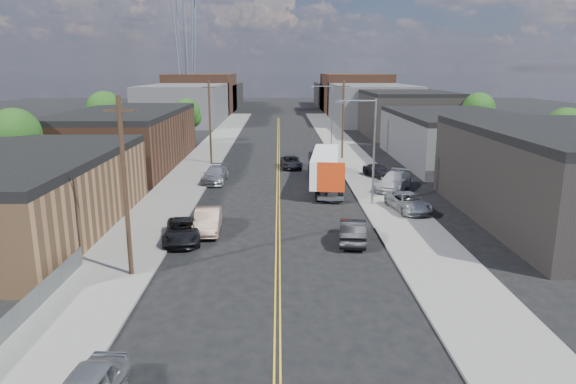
{
  "coord_description": "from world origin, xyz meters",
  "views": [
    {
      "loc": [
        0.1,
        -17.02,
        11.32
      ],
      "look_at": [
        0.75,
        19.62,
        2.5
      ],
      "focal_mm": 32.0,
      "sensor_mm": 36.0,
      "label": 1
    }
  ],
  "objects_px": {
    "semi_truck": "(324,166)",
    "car_right_lot_b": "(394,181)",
    "car_left_b": "(208,221)",
    "car_right_lot_a": "(408,202)",
    "car_ahead_truck": "(291,162)",
    "car_left_d": "(215,175)",
    "car_right_oncoming": "(353,231)",
    "car_left_c": "(183,231)",
    "car_right_lot_c": "(378,170)"
  },
  "relations": [
    {
      "from": "semi_truck",
      "to": "car_right_lot_b",
      "type": "distance_m",
      "value": 6.92
    },
    {
      "from": "car_left_b",
      "to": "car_right_lot_a",
      "type": "bearing_deg",
      "value": 14.11
    },
    {
      "from": "car_right_lot_a",
      "to": "car_ahead_truck",
      "type": "height_order",
      "value": "car_right_lot_a"
    },
    {
      "from": "car_ahead_truck",
      "to": "car_left_d",
      "type": "bearing_deg",
      "value": -140.03
    },
    {
      "from": "semi_truck",
      "to": "car_right_oncoming",
      "type": "xyz_separation_m",
      "value": [
        0.5,
        -16.73,
        -1.27
      ]
    },
    {
      "from": "car_left_d",
      "to": "car_right_lot_a",
      "type": "bearing_deg",
      "value": -31.65
    },
    {
      "from": "car_left_d",
      "to": "car_right_lot_b",
      "type": "height_order",
      "value": "car_right_lot_b"
    },
    {
      "from": "car_left_c",
      "to": "car_right_lot_a",
      "type": "height_order",
      "value": "car_right_lot_a"
    },
    {
      "from": "car_left_c",
      "to": "car_ahead_truck",
      "type": "xyz_separation_m",
      "value": [
        7.9,
        26.0,
        -0.04
      ]
    },
    {
      "from": "car_right_oncoming",
      "to": "car_left_d",
      "type": "bearing_deg",
      "value": -51.29
    },
    {
      "from": "car_right_lot_b",
      "to": "car_right_lot_c",
      "type": "relative_size",
      "value": 1.39
    },
    {
      "from": "car_left_b",
      "to": "car_left_c",
      "type": "height_order",
      "value": "car_left_b"
    },
    {
      "from": "car_left_b",
      "to": "car_left_d",
      "type": "distance_m",
      "value": 16.42
    },
    {
      "from": "car_ahead_truck",
      "to": "semi_truck",
      "type": "bearing_deg",
      "value": -76.88
    },
    {
      "from": "car_left_c",
      "to": "car_right_lot_b",
      "type": "bearing_deg",
      "value": 32.71
    },
    {
      "from": "semi_truck",
      "to": "car_left_c",
      "type": "distance_m",
      "value": 19.66
    },
    {
      "from": "car_left_b",
      "to": "car_right_oncoming",
      "type": "distance_m",
      "value": 10.29
    },
    {
      "from": "semi_truck",
      "to": "car_left_b",
      "type": "bearing_deg",
      "value": -116.73
    },
    {
      "from": "car_left_c",
      "to": "car_right_lot_c",
      "type": "distance_m",
      "value": 26.36
    },
    {
      "from": "car_left_b",
      "to": "car_ahead_truck",
      "type": "relative_size",
      "value": 1.02
    },
    {
      "from": "car_right_oncoming",
      "to": "car_ahead_truck",
      "type": "bearing_deg",
      "value": -75.01
    },
    {
      "from": "semi_truck",
      "to": "car_right_lot_b",
      "type": "bearing_deg",
      "value": -11.18
    },
    {
      "from": "car_left_d",
      "to": "car_right_lot_c",
      "type": "height_order",
      "value": "car_left_d"
    },
    {
      "from": "car_right_oncoming",
      "to": "car_right_lot_c",
      "type": "bearing_deg",
      "value": -97.68
    },
    {
      "from": "semi_truck",
      "to": "car_right_lot_a",
      "type": "bearing_deg",
      "value": -51.13
    },
    {
      "from": "car_left_d",
      "to": "car_right_lot_b",
      "type": "distance_m",
      "value": 17.89
    },
    {
      "from": "car_left_c",
      "to": "car_right_oncoming",
      "type": "relative_size",
      "value": 1.07
    },
    {
      "from": "car_right_lot_b",
      "to": "car_right_lot_c",
      "type": "xyz_separation_m",
      "value": [
        -0.43,
        5.97,
        -0.13
      ]
    },
    {
      "from": "car_right_lot_a",
      "to": "car_ahead_truck",
      "type": "relative_size",
      "value": 1.07
    },
    {
      "from": "car_left_c",
      "to": "car_ahead_truck",
      "type": "bearing_deg",
      "value": 66.6
    },
    {
      "from": "car_left_d",
      "to": "car_ahead_truck",
      "type": "xyz_separation_m",
      "value": [
        7.9,
        7.64,
        -0.12
      ]
    },
    {
      "from": "car_left_b",
      "to": "car_left_d",
      "type": "xyz_separation_m",
      "value": [
        -1.4,
        16.36,
        -0.02
      ]
    },
    {
      "from": "semi_truck",
      "to": "car_right_lot_a",
      "type": "distance_m",
      "value": 11.38
    },
    {
      "from": "car_right_lot_c",
      "to": "car_right_lot_b",
      "type": "bearing_deg",
      "value": -108.64
    },
    {
      "from": "semi_truck",
      "to": "car_left_d",
      "type": "relative_size",
      "value": 2.55
    },
    {
      "from": "car_left_b",
      "to": "car_left_c",
      "type": "bearing_deg",
      "value": -127.79
    },
    {
      "from": "car_left_d",
      "to": "car_ahead_truck",
      "type": "bearing_deg",
      "value": 46.97
    },
    {
      "from": "car_left_b",
      "to": "car_ahead_truck",
      "type": "bearing_deg",
      "value": 72.05
    },
    {
      "from": "semi_truck",
      "to": "car_left_b",
      "type": "height_order",
      "value": "semi_truck"
    },
    {
      "from": "car_right_lot_a",
      "to": "car_left_d",
      "type": "bearing_deg",
      "value": 135.25
    },
    {
      "from": "semi_truck",
      "to": "car_right_lot_b",
      "type": "xyz_separation_m",
      "value": [
        6.5,
        -2.12,
        -1.09
      ]
    },
    {
      "from": "car_left_c",
      "to": "car_right_lot_c",
      "type": "relative_size",
      "value": 1.28
    },
    {
      "from": "car_right_lot_b",
      "to": "car_left_d",
      "type": "bearing_deg",
      "value": -166.34
    },
    {
      "from": "semi_truck",
      "to": "car_ahead_truck",
      "type": "xyz_separation_m",
      "value": [
        -3.0,
        9.69,
        -1.39
      ]
    },
    {
      "from": "semi_truck",
      "to": "car_ahead_truck",
      "type": "bearing_deg",
      "value": 114.05
    },
    {
      "from": "semi_truck",
      "to": "car_right_lot_c",
      "type": "relative_size",
      "value": 3.47
    },
    {
      "from": "car_left_c",
      "to": "car_right_lot_c",
      "type": "height_order",
      "value": "car_right_lot_c"
    },
    {
      "from": "car_left_d",
      "to": "car_right_lot_a",
      "type": "height_order",
      "value": "car_left_d"
    },
    {
      "from": "car_left_b",
      "to": "car_right_oncoming",
      "type": "bearing_deg",
      "value": -16.41
    },
    {
      "from": "car_left_d",
      "to": "car_right_lot_c",
      "type": "relative_size",
      "value": 1.36
    }
  ]
}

